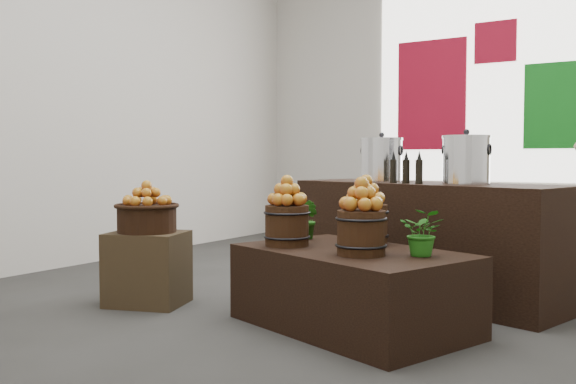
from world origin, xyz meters
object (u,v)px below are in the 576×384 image
Objects in this scene: display_table at (352,289)px; stock_pot_center at (466,161)px; wicker_basket at (147,219)px; counter at (426,240)px; stock_pot_left at (382,161)px; crate at (148,268)px.

display_table is 4.30× the size of stock_pot_center.
wicker_basket is 2.39m from stock_pot_center.
counter is (1.65, 1.36, -0.19)m from wicker_basket.
stock_pot_left is 0.80m from stock_pot_center.
wicker_basket is at bearing -125.43° from counter.
crate is 1.60× the size of stock_pot_center.
stock_pot_center is at bearing 32.50° from crate.
stock_pot_center is (1.98, 1.26, 0.79)m from crate.
wicker_basket is (0.00, 0.00, 0.37)m from crate.
stock_pot_left is (-0.36, 1.26, 0.81)m from display_table.
crate is 1.60m from display_table.
stock_pot_center reaches higher than display_table.
stock_pot_left is at bearing 164.85° from stock_pot_center.
stock_pot_center is at bearing 88.06° from display_table.
display_table is at bearing 7.78° from wicker_basket.
stock_pot_center is at bearing 32.50° from wicker_basket.
crate is 2.48m from stock_pot_center.
crate is 2.14m from counter.
counter is 6.47× the size of stock_pot_left.
counter is at bearing 39.43° from crate.
display_table is 4.30× the size of stock_pot_left.
stock_pot_center reaches higher than wicker_basket.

